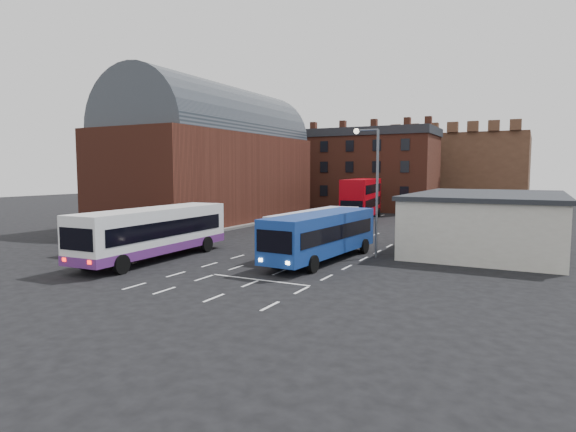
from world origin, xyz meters
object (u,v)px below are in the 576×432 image
at_px(street_lamp, 373,180).
at_px(pedestrian_red, 115,248).
at_px(bus_white_outbound, 154,229).
at_px(bus_blue, 322,233).
at_px(pedestrian_beige, 130,250).
at_px(bus_red_double, 362,198).
at_px(bus_white_inbound, 316,228).

relative_size(street_lamp, pedestrian_red, 5.92).
bearing_deg(bus_white_outbound, street_lamp, 28.27).
bearing_deg(bus_blue, street_lamp, -129.15).
xyz_separation_m(bus_blue, pedestrian_red, (-12.59, -5.84, -1.12)).
relative_size(bus_white_outbound, street_lamp, 1.44).
distance_m(pedestrian_red, pedestrian_beige, 2.15).
distance_m(bus_white_outbound, bus_red_double, 31.80).
relative_size(bus_white_outbound, pedestrian_beige, 7.09).
relative_size(pedestrian_red, pedestrian_beige, 0.83).
height_order(bus_white_outbound, pedestrian_red, bus_white_outbound).
relative_size(bus_white_outbound, bus_white_inbound, 1.15).
distance_m(bus_blue, pedestrian_beige, 12.41).
relative_size(bus_red_double, pedestrian_red, 8.51).
bearing_deg(street_lamp, bus_red_double, 110.19).
xyz_separation_m(bus_blue, bus_red_double, (-6.34, 26.86, 0.76)).
bearing_deg(bus_white_inbound, street_lamp, 177.85).
relative_size(bus_blue, bus_red_double, 0.93).
distance_m(bus_white_outbound, bus_blue, 11.19).
height_order(bus_white_outbound, street_lamp, street_lamp).
xyz_separation_m(bus_white_outbound, bus_white_inbound, (8.45, 7.64, -0.25)).
height_order(bus_white_outbound, pedestrian_beige, bus_white_outbound).
height_order(bus_red_double, pedestrian_red, bus_red_double).
bearing_deg(bus_white_inbound, bus_red_double, -78.19).
distance_m(street_lamp, pedestrian_beige, 16.59).
relative_size(bus_white_inbound, pedestrian_red, 7.43).
bearing_deg(bus_blue, bus_white_inbound, -56.03).
xyz_separation_m(bus_white_inbound, bus_blue, (1.70, -2.94, 0.09)).
distance_m(bus_blue, bus_red_double, 27.61).
bearing_deg(pedestrian_red, pedestrian_beige, 127.04).
bearing_deg(bus_red_double, bus_blue, 94.95).
xyz_separation_m(bus_white_inbound, bus_red_double, (-4.64, 23.93, 0.85)).
height_order(bus_white_outbound, bus_blue, bus_white_outbound).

